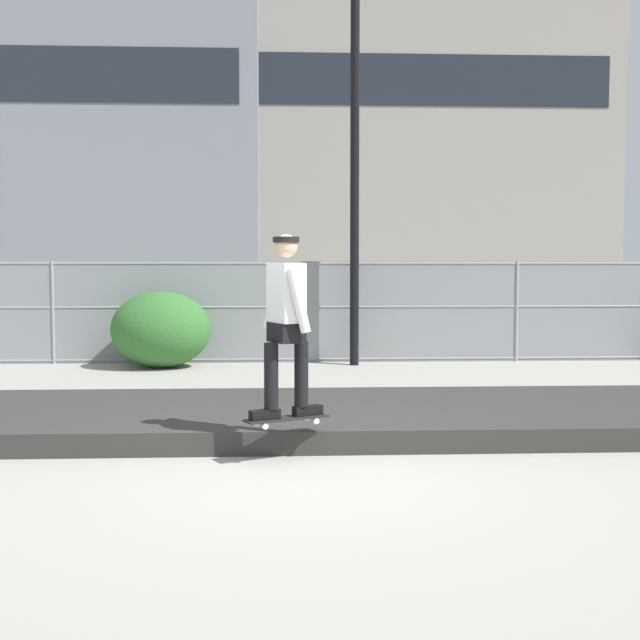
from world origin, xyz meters
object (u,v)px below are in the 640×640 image
Objects in this scene: parked_car_far at (623,307)px; shrub_left at (161,330)px; skater at (286,315)px; street_lamp at (355,118)px; parked_car_near at (72,308)px; skateboard at (287,419)px; parked_car_mid at (372,307)px.

parked_car_far reaches higher than shrub_left.
skater is at bearing -125.70° from parked_car_far.
street_lamp reaches higher than parked_car_near.
skater is 7.86m from street_lamp.
parked_car_mid reaches higher than skateboard.
shrub_left is at bearing -159.45° from parked_car_far.
parked_car_near is at bearing 148.85° from street_lamp.
parked_car_mid is 5.72m from shrub_left.
skateboard is 0.11× the size of street_lamp.
parked_car_far is at bearing -0.57° from parked_car_near.
street_lamp is at bearing 3.99° from shrub_left.
parked_car_far is (12.13, -0.12, 0.00)m from parked_car_near.
parked_car_far is at bearing 20.55° from shrub_left.
parked_car_near reaches higher than skateboard.
parked_car_near is at bearing 179.43° from parked_car_far.
street_lamp is at bearing 79.91° from skater.
skater is 11.62m from parked_car_near.
shrub_left is at bearing 106.98° from skater.
skater is 0.97× the size of shrub_left.
street_lamp is 1.58× the size of parked_car_mid.
skater reaches higher than parked_car_far.
street_lamp reaches higher than parked_car_mid.
parked_car_mid is (2.00, 10.89, 0.45)m from skateboard.
parked_car_near is (-4.55, 10.67, -0.51)m from skater.
parked_car_mid is (6.55, 0.21, 0.00)m from parked_car_near.
parked_car_mid is 1.01× the size of parked_car_far.
parked_car_far is at bearing 54.30° from skateboard.
street_lamp is 5.01m from shrub_left.
parked_car_mid is (2.00, 10.89, -0.51)m from skater.
skateboard is 8.28m from street_lamp.
street_lamp is at bearing -151.69° from parked_car_far.
parked_car_near is 2.63× the size of shrub_left.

